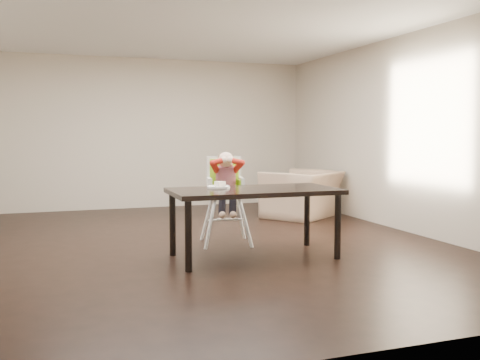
# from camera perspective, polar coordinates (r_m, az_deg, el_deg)

# --- Properties ---
(ground) EXTENTS (7.00, 7.00, 0.00)m
(ground) POSITION_cam_1_polar(r_m,az_deg,el_deg) (6.57, -5.10, -6.86)
(ground) COLOR black
(ground) RESTS_ON ground
(room_walls) EXTENTS (6.02, 7.02, 2.71)m
(room_walls) POSITION_cam_1_polar(r_m,az_deg,el_deg) (6.45, -5.22, 9.49)
(room_walls) COLOR beige
(room_walls) RESTS_ON ground
(dining_table) EXTENTS (1.80, 0.90, 0.75)m
(dining_table) POSITION_cam_1_polar(r_m,az_deg,el_deg) (5.78, 1.51, -1.72)
(dining_table) COLOR black
(dining_table) RESTS_ON ground
(high_chair) EXTENTS (0.54, 0.54, 1.12)m
(high_chair) POSITION_cam_1_polar(r_m,az_deg,el_deg) (6.50, -1.56, 0.09)
(high_chair) COLOR white
(high_chair) RESTS_ON ground
(plate) EXTENTS (0.29, 0.29, 0.07)m
(plate) POSITION_cam_1_polar(r_m,az_deg,el_deg) (5.84, -2.26, -0.63)
(plate) COLOR white
(plate) RESTS_ON dining_table
(armchair) EXTENTS (1.37, 1.28, 1.00)m
(armchair) POSITION_cam_1_polar(r_m,az_deg,el_deg) (8.66, 6.66, -0.68)
(armchair) COLOR tan
(armchair) RESTS_ON ground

